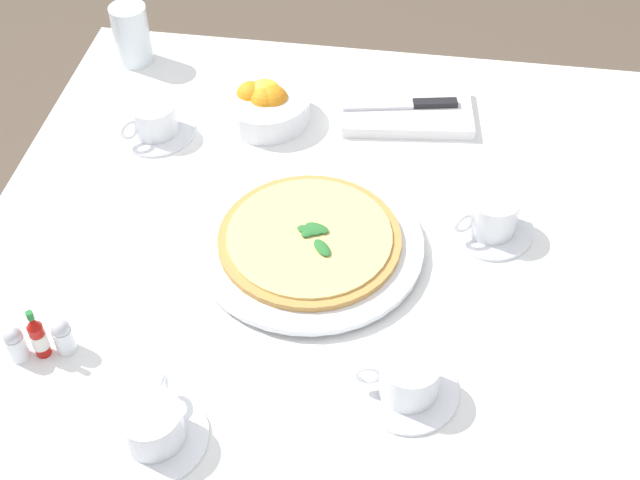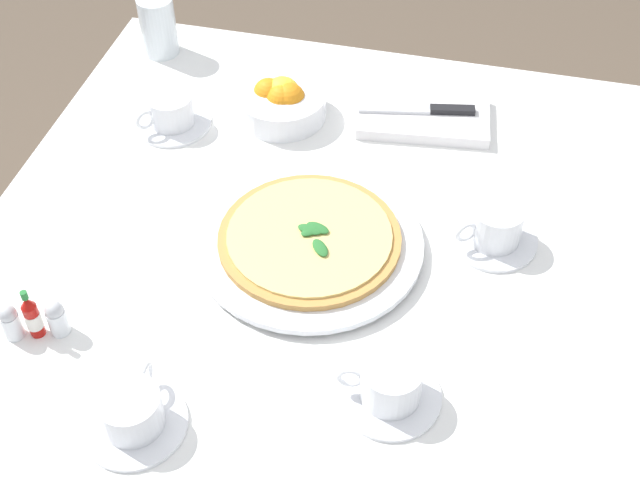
% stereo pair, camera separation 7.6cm
% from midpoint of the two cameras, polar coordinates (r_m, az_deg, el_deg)
% --- Properties ---
extents(dining_table, '(1.04, 1.04, 0.73)m').
position_cam_midpoint_polar(dining_table, '(1.34, -0.98, -4.67)').
color(dining_table, white).
rests_on(dining_table, ground_plane).
extents(pizza_plate, '(0.33, 0.33, 0.02)m').
position_cam_midpoint_polar(pizza_plate, '(1.23, -2.47, -0.37)').
color(pizza_plate, white).
rests_on(pizza_plate, dining_table).
extents(pizza, '(0.26, 0.26, 0.02)m').
position_cam_midpoint_polar(pizza, '(1.22, -2.48, 0.08)').
color(pizza, '#C68E47').
rests_on(pizza, pizza_plate).
extents(coffee_cup_back_corner, '(0.13, 0.13, 0.06)m').
position_cam_midpoint_polar(coffee_cup_back_corner, '(1.06, 3.84, -9.34)').
color(coffee_cup_back_corner, white).
rests_on(coffee_cup_back_corner, dining_table).
extents(coffee_cup_left_edge, '(0.13, 0.13, 0.06)m').
position_cam_midpoint_polar(coffee_cup_left_edge, '(1.26, 9.71, 1.53)').
color(coffee_cup_left_edge, white).
rests_on(coffee_cup_left_edge, dining_table).
extents(coffee_cup_far_left, '(0.13, 0.13, 0.06)m').
position_cam_midpoint_polar(coffee_cup_far_left, '(1.05, -13.24, -12.14)').
color(coffee_cup_far_left, white).
rests_on(coffee_cup_far_left, dining_table).
extents(coffee_cup_far_right, '(0.13, 0.13, 0.06)m').
position_cam_midpoint_polar(coffee_cup_far_right, '(1.45, -12.55, 7.75)').
color(coffee_cup_far_right, white).
rests_on(coffee_cup_far_right, dining_table).
extents(water_glass_near_left, '(0.07, 0.07, 0.11)m').
position_cam_midpoint_polar(water_glass_near_left, '(1.62, -13.82, 13.01)').
color(water_glass_near_left, white).
rests_on(water_glass_near_left, dining_table).
extents(napkin_folded, '(0.23, 0.15, 0.02)m').
position_cam_midpoint_polar(napkin_folded, '(1.47, 4.33, 8.58)').
color(napkin_folded, white).
rests_on(napkin_folded, dining_table).
extents(dinner_knife, '(0.20, 0.06, 0.01)m').
position_cam_midpoint_polar(dinner_knife, '(1.46, 4.25, 9.01)').
color(dinner_knife, silver).
rests_on(dinner_knife, napkin_folded).
extents(citrus_bowl, '(0.15, 0.15, 0.07)m').
position_cam_midpoint_polar(citrus_bowl, '(1.46, -5.22, 9.02)').
color(citrus_bowl, white).
rests_on(citrus_bowl, dining_table).
extents(hot_sauce_bottle, '(0.02, 0.02, 0.08)m').
position_cam_midpoint_polar(hot_sauce_bottle, '(1.16, -20.16, -6.17)').
color(hot_sauce_bottle, '#B7140F').
rests_on(hot_sauce_bottle, dining_table).
extents(salt_shaker, '(0.03, 0.03, 0.06)m').
position_cam_midpoint_polar(salt_shaker, '(1.17, -21.46, -6.61)').
color(salt_shaker, white).
rests_on(salt_shaker, dining_table).
extents(pepper_shaker, '(0.03, 0.03, 0.06)m').
position_cam_midpoint_polar(pepper_shaker, '(1.16, -18.62, -6.27)').
color(pepper_shaker, white).
rests_on(pepper_shaker, dining_table).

